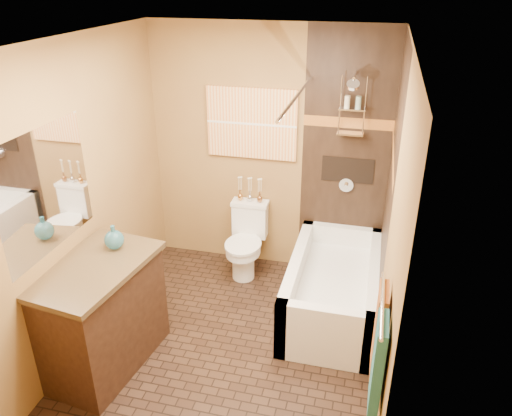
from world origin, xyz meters
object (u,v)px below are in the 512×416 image
(bathtub, at_px, (333,292))
(vanity, at_px, (100,315))
(sunset_painting, at_px, (252,123))
(toilet, at_px, (246,240))

(bathtub, relative_size, vanity, 1.34)
(sunset_painting, bearing_deg, toilet, -90.00)
(sunset_painting, height_order, bathtub, sunset_painting)
(bathtub, relative_size, toilet, 2.01)
(toilet, height_order, vanity, vanity)
(toilet, xyz_separation_m, vanity, (-0.76, -1.58, 0.09))
(bathtub, distance_m, vanity, 2.06)
(vanity, bearing_deg, sunset_painting, 74.84)
(toilet, bearing_deg, bathtub, -27.89)
(sunset_painting, bearing_deg, vanity, -112.68)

